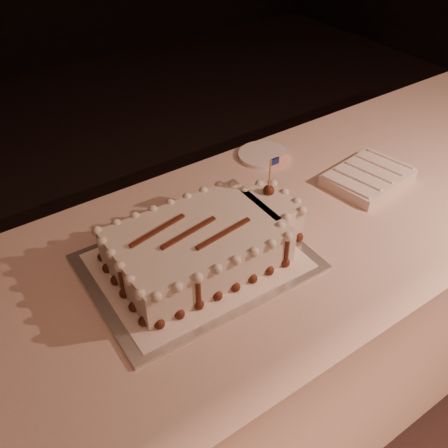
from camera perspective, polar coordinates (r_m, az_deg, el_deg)
banquet_table at (r=1.66m, az=8.59°, el=-8.85°), size 2.40×0.80×0.75m
cake_board at (r=1.23m, az=-3.07°, el=-4.36°), size 0.53×0.41×0.01m
doily at (r=1.22m, az=-3.08°, el=-4.19°), size 0.48×0.37×0.00m
sheet_cake at (r=1.20m, az=-2.02°, el=-2.02°), size 0.50×0.30×0.20m
napkin_stack at (r=1.56m, az=16.13°, el=5.13°), size 0.27×0.21×0.04m
side_plate at (r=1.63m, az=4.57°, el=7.85°), size 0.17×0.17×0.01m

